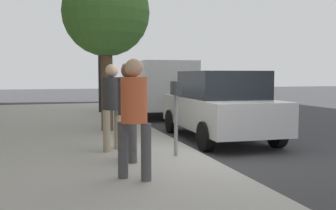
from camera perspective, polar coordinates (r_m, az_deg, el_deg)
The scene contains 10 objects.
ground_plane at distance 7.87m, azimuth 4.64°, elevation -7.90°, with size 80.00×80.00×0.00m, color #38383A.
sidewalk_slab at distance 7.33m, azimuth -18.01°, elevation -8.42°, with size 28.00×6.00×0.15m, color #A8A59E.
parking_meter at distance 7.30m, azimuth 1.16°, elevation 0.40°, with size 0.36×0.12×1.41m.
pedestrian_at_meter at distance 6.93m, azimuth -5.77°, elevation 0.16°, with size 0.52×0.38×1.73m.
pedestrian_bystander at distance 5.67m, azimuth -4.97°, elevation -0.58°, with size 0.40×0.44×1.76m.
parking_officer at distance 7.93m, azimuth -8.16°, elevation 0.72°, with size 0.42×0.42×1.74m.
parked_sedan_near at distance 10.15m, azimuth 7.48°, elevation -0.02°, with size 4.46×2.09×1.77m.
parked_van_far at distance 16.09m, azimuth -1.76°, elevation 2.95°, with size 5.25×2.22×2.18m.
street_tree at distance 10.91m, azimuth -9.02°, elevation 12.99°, with size 2.35×2.35×4.37m.
traffic_signal at distance 16.24m, azimuth -9.59°, elevation 7.56°, with size 0.24×0.44×3.60m.
Camera 1 is at (-7.15, 2.81, 1.68)m, focal length 41.83 mm.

